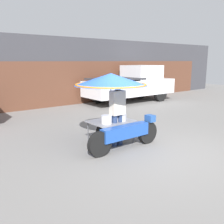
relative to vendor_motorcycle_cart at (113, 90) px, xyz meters
The scene contains 5 objects.
ground_plane 1.83m from the vendor_motorcycle_cart, 69.75° to the right, with size 36.00×36.00×0.00m, color slate.
shopfront_building 7.17m from the vendor_motorcycle_cart, 86.96° to the left, with size 28.00×2.06×3.36m.
vendor_motorcycle_cart is the anchor object (origin of this frame).
vendor_person 0.53m from the vendor_motorcycle_cart, 80.46° to the right, with size 0.38×0.23×1.69m.
pickup_truck 7.12m from the vendor_motorcycle_cart, 43.38° to the left, with size 5.12×1.83×1.97m.
Camera 1 is at (-4.37, -4.05, 2.21)m, focal length 40.00 mm.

